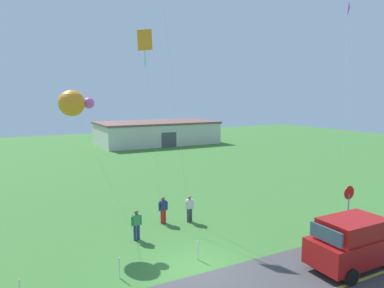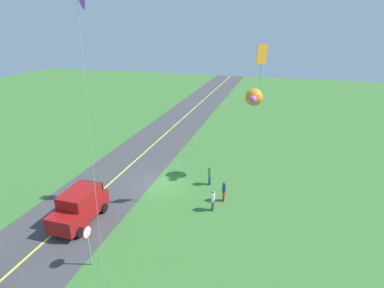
{
  "view_description": "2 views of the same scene",
  "coord_description": "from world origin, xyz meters",
  "px_view_note": "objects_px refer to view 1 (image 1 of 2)",
  "views": [
    {
      "loc": [
        -6.86,
        -12.68,
        7.4
      ],
      "look_at": [
        0.73,
        1.8,
        5.2
      ],
      "focal_mm": 32.81,
      "sensor_mm": 36.0,
      "label": 1
    },
    {
      "loc": [
        20.82,
        9.07,
        12.49
      ],
      "look_at": [
        -0.37,
        2.86,
        3.85
      ],
      "focal_mm": 28.59,
      "sensor_mm": 36.0,
      "label": 2
    }
  ],
  "objects_px": {
    "kite_blue_mid": "(145,44)",
    "person_adult_near": "(137,224)",
    "person_adult_companion": "(163,209)",
    "stop_sign": "(349,199)",
    "warehouse_distant": "(156,132)",
    "kite_green_far": "(349,9)",
    "car_suv_foreground": "(354,242)",
    "kite_red_low": "(73,103)",
    "person_child_watcher": "(190,208)"
  },
  "relations": [
    {
      "from": "stop_sign",
      "to": "kite_red_low",
      "type": "height_order",
      "value": "kite_red_low"
    },
    {
      "from": "person_adult_companion",
      "to": "kite_green_far",
      "type": "relative_size",
      "value": 0.11
    },
    {
      "from": "kite_blue_mid",
      "to": "person_child_watcher",
      "type": "bearing_deg",
      "value": -55.08
    },
    {
      "from": "warehouse_distant",
      "to": "kite_red_low",
      "type": "bearing_deg",
      "value": -118.69
    },
    {
      "from": "kite_red_low",
      "to": "warehouse_distant",
      "type": "relative_size",
      "value": 0.42
    },
    {
      "from": "stop_sign",
      "to": "person_adult_near",
      "type": "relative_size",
      "value": 1.6
    },
    {
      "from": "car_suv_foreground",
      "to": "stop_sign",
      "type": "distance_m",
      "value": 4.58
    },
    {
      "from": "car_suv_foreground",
      "to": "person_adult_near",
      "type": "height_order",
      "value": "car_suv_foreground"
    },
    {
      "from": "person_child_watcher",
      "to": "kite_red_low",
      "type": "height_order",
      "value": "kite_red_low"
    },
    {
      "from": "kite_red_low",
      "to": "kite_green_far",
      "type": "relative_size",
      "value": 0.56
    },
    {
      "from": "stop_sign",
      "to": "person_child_watcher",
      "type": "height_order",
      "value": "stop_sign"
    },
    {
      "from": "kite_red_low",
      "to": "person_adult_companion",
      "type": "bearing_deg",
      "value": -15.98
    },
    {
      "from": "stop_sign",
      "to": "person_adult_near",
      "type": "xyz_separation_m",
      "value": [
        -10.81,
        4.21,
        -0.94
      ]
    },
    {
      "from": "person_child_watcher",
      "to": "kite_green_far",
      "type": "distance_m",
      "value": 17.1
    },
    {
      "from": "kite_blue_mid",
      "to": "person_adult_near",
      "type": "bearing_deg",
      "value": -118.74
    },
    {
      "from": "person_adult_near",
      "to": "warehouse_distant",
      "type": "xyz_separation_m",
      "value": [
        15.32,
        35.37,
        0.89
      ]
    },
    {
      "from": "car_suv_foreground",
      "to": "kite_green_far",
      "type": "bearing_deg",
      "value": 43.08
    },
    {
      "from": "stop_sign",
      "to": "kite_red_low",
      "type": "bearing_deg",
      "value": 151.65
    },
    {
      "from": "car_suv_foreground",
      "to": "person_adult_near",
      "type": "relative_size",
      "value": 2.75
    },
    {
      "from": "kite_red_low",
      "to": "person_child_watcher",
      "type": "bearing_deg",
      "value": -16.76
    },
    {
      "from": "kite_blue_mid",
      "to": "car_suv_foreground",
      "type": "bearing_deg",
      "value": -63.06
    },
    {
      "from": "person_adult_near",
      "to": "warehouse_distant",
      "type": "relative_size",
      "value": 0.09
    },
    {
      "from": "person_child_watcher",
      "to": "kite_red_low",
      "type": "relative_size",
      "value": 0.21
    },
    {
      "from": "person_adult_companion",
      "to": "person_child_watcher",
      "type": "height_order",
      "value": "same"
    },
    {
      "from": "person_adult_companion",
      "to": "person_child_watcher",
      "type": "distance_m",
      "value": 1.56
    },
    {
      "from": "kite_red_low",
      "to": "kite_green_far",
      "type": "distance_m",
      "value": 19.06
    },
    {
      "from": "person_adult_companion",
      "to": "kite_red_low",
      "type": "relative_size",
      "value": 0.21
    },
    {
      "from": "stop_sign",
      "to": "person_adult_near",
      "type": "height_order",
      "value": "stop_sign"
    },
    {
      "from": "stop_sign",
      "to": "person_adult_near",
      "type": "distance_m",
      "value": 11.64
    },
    {
      "from": "person_child_watcher",
      "to": "kite_blue_mid",
      "type": "height_order",
      "value": "kite_blue_mid"
    },
    {
      "from": "person_adult_near",
      "to": "kite_red_low",
      "type": "distance_m",
      "value": 7.28
    },
    {
      "from": "warehouse_distant",
      "to": "kite_green_far",
      "type": "bearing_deg",
      "value": -89.9
    },
    {
      "from": "kite_green_far",
      "to": "car_suv_foreground",
      "type": "bearing_deg",
      "value": -136.92
    },
    {
      "from": "stop_sign",
      "to": "person_adult_near",
      "type": "bearing_deg",
      "value": 158.72
    },
    {
      "from": "person_child_watcher",
      "to": "warehouse_distant",
      "type": "relative_size",
      "value": 0.09
    },
    {
      "from": "person_adult_near",
      "to": "kite_blue_mid",
      "type": "xyz_separation_m",
      "value": [
        1.95,
        3.55,
        9.69
      ]
    },
    {
      "from": "person_adult_companion",
      "to": "kite_green_far",
      "type": "xyz_separation_m",
      "value": [
        13.2,
        -1.4,
        12.43
      ]
    },
    {
      "from": "person_adult_near",
      "to": "person_adult_companion",
      "type": "height_order",
      "value": "same"
    },
    {
      "from": "car_suv_foreground",
      "to": "kite_green_far",
      "type": "xyz_separation_m",
      "value": [
        7.95,
        7.44,
        12.14
      ]
    },
    {
      "from": "person_adult_companion",
      "to": "kite_red_low",
      "type": "xyz_separation_m",
      "value": [
        -4.61,
        1.32,
        6.2
      ]
    },
    {
      "from": "person_adult_near",
      "to": "kite_blue_mid",
      "type": "bearing_deg",
      "value": -70.37
    },
    {
      "from": "kite_green_far",
      "to": "stop_sign",
      "type": "bearing_deg",
      "value": -135.98
    },
    {
      "from": "person_adult_companion",
      "to": "person_child_watcher",
      "type": "relative_size",
      "value": 1.0
    },
    {
      "from": "warehouse_distant",
      "to": "person_adult_companion",
      "type": "bearing_deg",
      "value": -111.26
    },
    {
      "from": "kite_green_far",
      "to": "warehouse_distant",
      "type": "distance_m",
      "value": 37.0
    },
    {
      "from": "car_suv_foreground",
      "to": "kite_red_low",
      "type": "distance_m",
      "value": 15.34
    },
    {
      "from": "kite_red_low",
      "to": "warehouse_distant",
      "type": "xyz_separation_m",
      "value": [
        17.75,
        32.43,
        -5.31
      ]
    },
    {
      "from": "stop_sign",
      "to": "warehouse_distant",
      "type": "relative_size",
      "value": 0.14
    },
    {
      "from": "stop_sign",
      "to": "person_adult_companion",
      "type": "xyz_separation_m",
      "value": [
        -8.62,
        5.82,
        -0.94
      ]
    },
    {
      "from": "person_adult_near",
      "to": "kite_blue_mid",
      "type": "relative_size",
      "value": 0.14
    }
  ]
}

